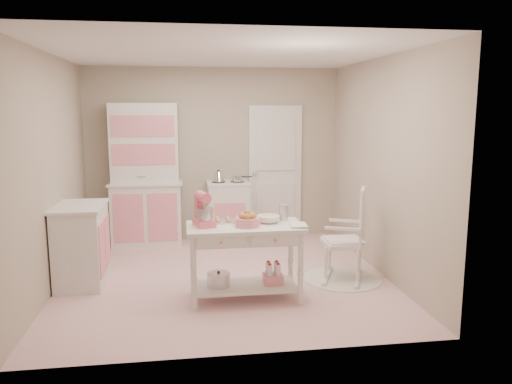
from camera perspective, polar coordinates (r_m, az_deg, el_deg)
room_shell at (r=5.72m, az=-3.76°, el=6.04°), size 3.84×3.84×2.62m
door at (r=7.75m, az=2.20°, el=2.30°), size 0.82×0.05×2.04m
hutch at (r=7.43m, az=-12.53°, el=1.93°), size 1.06×0.50×2.08m
stove at (r=7.48m, az=-3.19°, el=-2.31°), size 0.62×0.57×0.92m
base_cabinet at (r=6.05m, az=-19.32°, el=-5.70°), size 0.54×0.84×0.92m
lace_rug at (r=6.07m, az=9.86°, el=-9.72°), size 0.92×0.92×0.01m
rocking_chair at (r=5.92m, az=10.01°, el=-4.73°), size 0.73×0.85×1.10m
work_table at (r=5.28m, az=-1.26°, el=-8.03°), size 1.20×0.60×0.80m
stand_mixer at (r=5.12m, az=-5.98°, el=-2.04°), size 0.27×0.33×0.34m
cookie_tray at (r=5.33m, az=-3.12°, el=-3.33°), size 0.34×0.24×0.02m
bread_basket at (r=5.12m, az=-0.99°, el=-3.44°), size 0.25×0.25×0.09m
mixing_bowl at (r=5.28m, az=1.42°, el=-3.11°), size 0.24×0.24×0.08m
metal_pitcher at (r=5.38m, az=3.17°, el=-2.37°), size 0.10×0.10×0.17m
recipe_book at (r=5.13m, az=3.89°, el=-3.82°), size 0.19×0.24×0.02m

